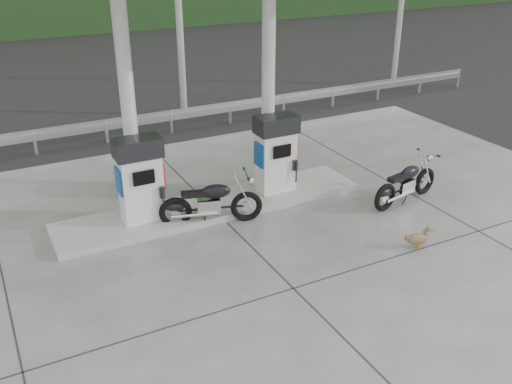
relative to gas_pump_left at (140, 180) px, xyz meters
name	(u,v)px	position (x,y,z in m)	size (l,w,h in m)	color
ground	(266,262)	(1.60, -2.50, -1.07)	(160.00, 160.00, 0.00)	black
forecourt_apron	(266,262)	(1.60, -2.50, -1.06)	(18.00, 14.00, 0.02)	slate
pump_island	(213,206)	(1.60, 0.00, -0.98)	(7.00, 1.40, 0.15)	gray
gas_pump_left	(140,180)	(0.00, 0.00, 0.00)	(0.95, 0.55, 1.80)	white
gas_pump_right	(276,154)	(3.20, 0.00, 0.00)	(0.95, 0.55, 1.80)	white
canopy_column_left	(128,99)	(0.00, 0.40, 1.60)	(0.30, 0.30, 5.00)	silver
canopy_column_right	(268,81)	(3.20, 0.40, 1.60)	(0.30, 0.30, 5.00)	silver
guardrail	(138,115)	(1.60, 5.50, -0.36)	(26.00, 0.16, 1.42)	#A2A3AA
road	(111,108)	(1.60, 9.00, -1.07)	(60.00, 7.00, 0.01)	black
motorcycle_left	(211,203)	(1.30, -0.60, -0.56)	(2.05, 0.65, 0.97)	black
motorcycle_right	(406,183)	(5.67, -1.68, -0.59)	(1.95, 0.61, 0.92)	black
duck	(417,239)	(4.48, -3.41, -0.86)	(0.53, 0.15, 0.38)	brown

